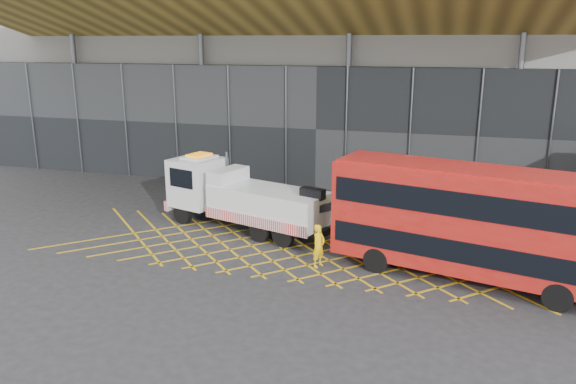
% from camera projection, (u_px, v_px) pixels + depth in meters
% --- Properties ---
extents(ground_plane, '(120.00, 120.00, 0.00)m').
position_uv_depth(ground_plane, '(221.00, 242.00, 27.48)').
color(ground_plane, '#272729').
extents(road_markings, '(26.36, 7.16, 0.01)m').
position_uv_depth(road_markings, '(316.00, 252.00, 26.17)').
color(road_markings, gold).
rests_on(road_markings, ground_plane).
extents(construction_building, '(55.00, 23.97, 18.00)m').
position_uv_depth(construction_building, '(338.00, 49.00, 41.65)').
color(construction_building, gray).
rests_on(construction_building, ground_plane).
extents(recovery_truck, '(10.69, 5.15, 3.75)m').
position_uv_depth(recovery_truck, '(240.00, 197.00, 29.09)').
color(recovery_truck, black).
rests_on(recovery_truck, ground_plane).
extents(bus_towed, '(11.86, 5.39, 4.71)m').
position_uv_depth(bus_towed, '(475.00, 220.00, 22.48)').
color(bus_towed, '#AD140F').
rests_on(bus_towed, ground_plane).
extents(worker, '(0.70, 0.82, 1.90)m').
position_uv_depth(worker, '(319.00, 246.00, 24.33)').
color(worker, yellow).
rests_on(worker, ground_plane).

